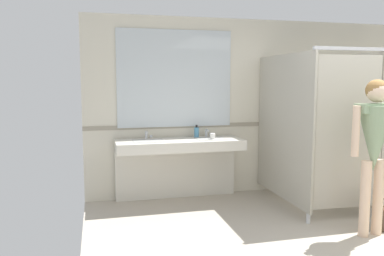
% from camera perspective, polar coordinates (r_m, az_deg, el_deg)
% --- Properties ---
extents(wall_back, '(6.38, 0.12, 2.63)m').
position_cam_1_polar(wall_back, '(6.38, 14.18, 3.13)').
color(wall_back, beige).
rests_on(wall_back, ground_plane).
extents(wall_back_tile_band, '(6.38, 0.01, 0.06)m').
position_cam_1_polar(wall_back_tile_band, '(6.34, 14.38, 0.72)').
color(wall_back_tile_band, '#9E937F').
rests_on(wall_back_tile_band, wall_back).
extents(vanity_counter, '(1.77, 0.59, 1.01)m').
position_cam_1_polar(vanity_counter, '(5.55, -2.00, -4.00)').
color(vanity_counter, silver).
rests_on(vanity_counter, ground_plane).
extents(mirror_panel, '(1.67, 0.02, 1.39)m').
position_cam_1_polar(mirror_panel, '(5.66, -2.48, 7.23)').
color(mirror_panel, silver).
rests_on(mirror_panel, wall_back).
extents(bathroom_stalls, '(1.89, 1.54, 2.10)m').
position_cam_1_polar(bathroom_stalls, '(5.71, 22.30, 0.24)').
color(bathroom_stalls, '#B2AD9E').
rests_on(bathroom_stalls, ground_plane).
extents(person_standing, '(0.60, 0.43, 1.72)m').
position_cam_1_polar(person_standing, '(4.64, 25.23, -1.25)').
color(person_standing, beige).
rests_on(person_standing, ground_plane).
extents(soap_dispenser, '(0.07, 0.07, 0.18)m').
position_cam_1_polar(soap_dispenser, '(5.64, 0.67, -0.59)').
color(soap_dispenser, teal).
rests_on(soap_dispenser, vanity_counter).
extents(paper_cup, '(0.07, 0.07, 0.08)m').
position_cam_1_polar(paper_cup, '(5.46, 3.04, -1.22)').
color(paper_cup, white).
rests_on(paper_cup, vanity_counter).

